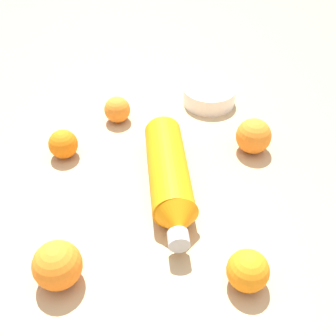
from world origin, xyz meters
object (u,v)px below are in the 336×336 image
water_bottle (169,176)px  orange_3 (57,265)px  orange_0 (63,144)px  orange_4 (117,110)px  orange_2 (248,271)px  ceramic_bowl (209,96)px  orange_1 (254,136)px

water_bottle → orange_3: size_ratio=4.05×
orange_0 → orange_4: bearing=-26.7°
water_bottle → orange_0: water_bottle is taller
water_bottle → orange_0: 0.25m
orange_3 → orange_0: bearing=20.6°
orange_4 → orange_2: bearing=-140.5°
orange_0 → orange_2: orange_2 is taller
orange_0 → ceramic_bowl: 0.39m
orange_4 → ceramic_bowl: (0.12, -0.21, -0.01)m
water_bottle → orange_1: size_ratio=4.12×
orange_4 → ceramic_bowl: size_ratio=0.47×
water_bottle → orange_2: 0.24m
orange_0 → orange_2: (-0.25, -0.40, 0.00)m
orange_2 → water_bottle: bearing=41.2°
water_bottle → ceramic_bowl: bearing=156.9°
orange_2 → orange_3: (-0.05, 0.29, 0.01)m
orange_2 → ceramic_bowl: orange_2 is taller
orange_0 → orange_1: 0.41m
orange_1 → orange_3: (-0.40, 0.29, 0.00)m
orange_0 → orange_4: (0.15, -0.08, -0.00)m
orange_0 → water_bottle: bearing=-104.8°
orange_4 → water_bottle: bearing=-142.0°
orange_0 → orange_3: orange_3 is taller
orange_0 → orange_3: size_ratio=0.80×
orange_1 → ceramic_bowl: bearing=33.8°
water_bottle → orange_2: bearing=24.5°
orange_0 → orange_2: size_ratio=0.93×
orange_0 → orange_3: (-0.30, -0.11, 0.01)m
orange_1 → orange_4: orange_1 is taller
water_bottle → orange_3: 0.27m
orange_2 → ceramic_bowl: 0.53m
orange_1 → orange_2: 0.34m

